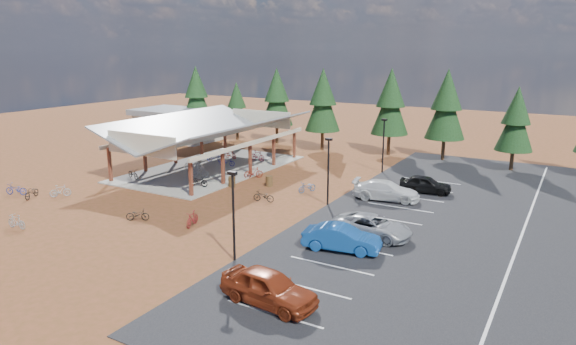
{
  "coord_description": "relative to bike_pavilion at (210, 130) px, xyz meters",
  "views": [
    {
      "loc": [
        20.92,
        -31.66,
        11.63
      ],
      "look_at": [
        1.35,
        2.33,
        2.02
      ],
      "focal_mm": 32.0,
      "sensor_mm": 36.0,
      "label": 1
    }
  ],
  "objects": [
    {
      "name": "outbuilding",
      "position": [
        -14.0,
        11.0,
        -1.8
      ],
      "size": [
        11.0,
        7.0,
        3.9
      ],
      "color": "#ADA593",
      "rests_on": "ground"
    },
    {
      "name": "bike_15",
      "position": [
        5.58,
        -0.94,
        -3.3
      ],
      "size": [
        1.56,
        1.62,
        1.05
      ],
      "primitive_type": "imported",
      "rotation": [
        0.0,
        0.0,
        2.39
      ],
      "color": "maroon",
      "rests_on": "ground"
    },
    {
      "name": "car_0",
      "position": [
        19.32,
        -20.3,
        -2.96
      ],
      "size": [
        5.01,
        2.45,
        1.64
      ],
      "primitive_type": "imported",
      "rotation": [
        0.0,
        0.0,
        1.46
      ],
      "color": "maroon",
      "rests_on": "asphalt_lot"
    },
    {
      "name": "bike_3",
      "position": [
        -0.95,
        4.48,
        -3.27
      ],
      "size": [
        1.54,
        0.52,
        0.91
      ],
      "primitive_type": "imported",
      "rotation": [
        0.0,
        0.0,
        1.51
      ],
      "color": "maroon",
      "rests_on": "concrete_pad"
    },
    {
      "name": "pine_3",
      "position": [
        5.13,
        14.09,
        1.9
      ],
      "size": [
        4.02,
        4.02,
        9.37
      ],
      "color": "#382314",
      "rests_on": "ground"
    },
    {
      "name": "bike_2",
      "position": [
        -1.4,
        2.37,
        -3.24
      ],
      "size": [
        1.94,
        0.94,
        0.98
      ],
      "primitive_type": "imported",
      "rotation": [
        0.0,
        0.0,
        1.74
      ],
      "color": "navy",
      "rests_on": "concrete_pad"
    },
    {
      "name": "pine_1",
      "position": [
        -7.59,
        15.07,
        0.65
      ],
      "size": [
        3.15,
        3.15,
        7.34
      ],
      "color": "#382314",
      "rests_on": "ground"
    },
    {
      "name": "asphalt_lot",
      "position": [
        28.5,
        -4.0,
        -3.8
      ],
      "size": [
        27.0,
        44.0,
        0.04
      ],
      "primitive_type": "cube",
      "color": "black",
      "rests_on": "ground"
    },
    {
      "name": "pine_6",
      "position": [
        25.54,
        14.04,
        1.12
      ],
      "size": [
        3.48,
        3.48,
        8.1
      ],
      "color": "#382314",
      "rests_on": "ground"
    },
    {
      "name": "bike_1",
      "position": [
        -1.03,
        -1.47,
        -3.18
      ],
      "size": [
        1.88,
        1.05,
        1.09
      ],
      "primitive_type": "imported",
      "rotation": [
        0.0,
        0.0,
        1.89
      ],
      "color": "#989DA1",
      "rests_on": "concrete_pad"
    },
    {
      "name": "bike_10",
      "position": [
        -8.0,
        -15.09,
        -3.34
      ],
      "size": [
        1.94,
        1.23,
        0.96
      ],
      "primitive_type": "imported",
      "rotation": [
        0.0,
        0.0,
        5.06
      ],
      "color": "navy",
      "rests_on": "ground"
    },
    {
      "name": "ground",
      "position": [
        10.0,
        -7.0,
        -3.82
      ],
      "size": [
        140.0,
        140.0,
        0.0
      ],
      "primitive_type": "plane",
      "color": "#573616",
      "rests_on": "ground"
    },
    {
      "name": "bike_6",
      "position": [
        0.81,
        1.47,
        -3.31
      ],
      "size": [
        1.65,
        1.04,
        0.82
      ],
      "primitive_type": "imported",
      "rotation": [
        0.0,
        0.0,
        1.91
      ],
      "color": "navy",
      "rests_on": "concrete_pad"
    },
    {
      "name": "lamp_post_0",
      "position": [
        15.0,
        -17.0,
        -0.85
      ],
      "size": [
        0.5,
        0.25,
        5.14
      ],
      "color": "black",
      "rests_on": "ground"
    },
    {
      "name": "pine_2",
      "position": [
        -1.71,
        15.26,
        1.82
      ],
      "size": [
        3.97,
        3.97,
        9.25
      ],
      "color": "#382314",
      "rests_on": "ground"
    },
    {
      "name": "bike_8",
      "position": [
        -6.07,
        -15.01,
        -3.36
      ],
      "size": [
        1.31,
        1.88,
        0.94
      ],
      "primitive_type": "imported",
      "rotation": [
        0.0,
        0.0,
        0.43
      ],
      "color": "black",
      "rests_on": "ground"
    },
    {
      "name": "bike_14",
      "position": [
        12.02,
        -2.66,
        -3.37
      ],
      "size": [
        1.25,
        1.81,
        0.9
      ],
      "primitive_type": "imported",
      "rotation": [
        0.0,
        0.0,
        -0.42
      ],
      "color": "#1F4D88",
      "rests_on": "ground"
    },
    {
      "name": "pine_0",
      "position": [
        -13.48,
        14.26,
        1.84
      ],
      "size": [
        3.98,
        3.98,
        9.28
      ],
      "color": "#382314",
      "rests_on": "ground"
    },
    {
      "name": "bike_12",
      "position": [
        5.2,
        -14.75,
        -3.4
      ],
      "size": [
        1.67,
        1.29,
        0.84
      ],
      "primitive_type": "imported",
      "rotation": [
        0.0,
        0.0,
        2.1
      ],
      "color": "black",
      "rests_on": "ground"
    },
    {
      "name": "bike_5",
      "position": [
        1.37,
        -3.41,
        -3.17
      ],
      "size": [
        1.89,
        0.69,
        1.11
      ],
      "primitive_type": "imported",
      "rotation": [
        0.0,
        0.0,
        1.66
      ],
      "color": "#919399",
      "rests_on": "concrete_pad"
    },
    {
      "name": "lamp_post_2",
      "position": [
        15.0,
        7.0,
        -0.85
      ],
      "size": [
        0.5,
        0.25,
        5.14
      ],
      "color": "black",
      "rests_on": "ground"
    },
    {
      "name": "trash_bin_0",
      "position": [
        5.64,
        -4.37,
        -3.37
      ],
      "size": [
        0.6,
        0.6,
        0.9
      ],
      "primitive_type": "cylinder",
      "color": "#51391C",
      "rests_on": "ground"
    },
    {
      "name": "car_3",
      "position": [
        18.38,
        -1.54,
        -3.04
      ],
      "size": [
        5.39,
        2.87,
        1.49
      ],
      "primitive_type": "imported",
      "rotation": [
        0.0,
        0.0,
        1.73
      ],
      "color": "silver",
      "rests_on": "asphalt_lot"
    },
    {
      "name": "bike_pavilion",
      "position": [
        0.0,
        0.0,
        0.0
      ],
      "size": [
        11.65,
        19.4,
        4.97
      ],
      "color": "#582519",
      "rests_on": "concrete_pad"
    },
    {
      "name": "bike_4",
      "position": [
        3.29,
        -5.94,
        -3.26
      ],
      "size": [
        1.84,
        0.85,
        0.93
      ],
      "primitive_type": "imported",
      "rotation": [
        0.0,
        0.0,
        1.7
      ],
      "color": "black",
      "rests_on": "concrete_pad"
    },
    {
      "name": "pine_4",
      "position": [
        12.68,
        15.39,
        1.98
      ],
      "size": [
        4.08,
        4.08,
        9.5
      ],
      "color": "#382314",
      "rests_on": "ground"
    },
    {
      "name": "bike_11",
      "position": [
        9.18,
        -13.71,
        -3.32
      ],
      "size": [
        0.88,
        1.75,
        1.01
      ],
      "primitive_type": "imported",
      "rotation": [
        0.0,
        0.0,
        0.25
      ],
      "color": "maroon",
      "rests_on": "ground"
    },
    {
      "name": "bike_16",
      "position": [
        10.35,
        -6.7,
        -3.38
      ],
      "size": [
        1.76,
        0.87,
        0.89
      ],
      "primitive_type": "imported",
      "rotation": [
        0.0,
        0.0,
        4.88
      ],
      "color": "black",
      "rests_on": "ground"
    },
    {
      "name": "car_1",
      "position": [
        19.59,
        -12.7,
        -3.03
      ],
      "size": [
        4.75,
        2.34,
        1.5
      ],
      "primitive_type": "imported",
      "rotation": [
        0.0,
        0.0,
        1.74
      ],
      "color": "#134794",
      "rests_on": "asphalt_lot"
    },
    {
      "name": "pine_5",
      "position": [
        18.63,
        15.48,
        2.0
      ],
      "size": [
        4.09,
        4.09,
        9.54
      ],
      "color": "#382314",
      "rests_on": "ground"
    },
    {
      "name": "bike_9",
      "position": [
        -4.47,
        -13.63,
        -3.34
      ],
      "size": [
        1.32,
        1.57,
        0.97
      ],
      "primitive_type": "imported",
      "rotation": [
        0.0,
        0.0,
        2.51
      ],
      "color": "gray",
      "rests_on": "ground"
    },
    {
      "name": "trash_bin_1",
      "position": [
        8.29,
        -2.59,
        -3.37
      ],
      "size": [
        0.6,
        0.6,
        0.9
      ],
      "primitive_type": "cylinder",
      "color": "#51391C",
      "rests_on": "ground"
    },
    {
      "name": "bike_0",
      "position": [
        -3.49,
        -6.84,
        -3.25
      ],
      "size": [
        1.91,
        1.17,
        0.95
      ],
      "primitive_type": "imported",
      "rotation": [
        0.0,
        0.0,
        1.24
      ],
      "color": "black",
      "rests_on": "concrete_pad"
    },
    {
      "name": "car_4",
      "position": [
        20.47,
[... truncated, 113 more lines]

